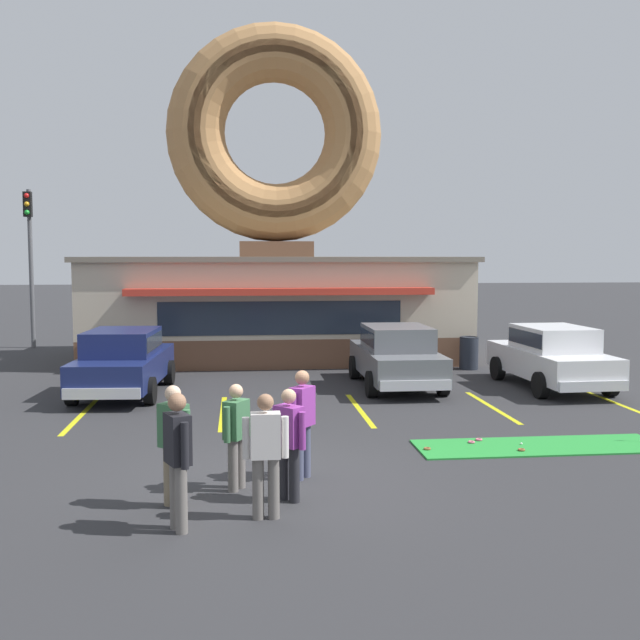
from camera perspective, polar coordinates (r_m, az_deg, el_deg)
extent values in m
plane|color=#2D2D30|center=(11.59, -3.92, -12.11)|extent=(160.00, 160.00, 0.00)
cube|color=brown|center=(25.27, -3.36, -1.78)|extent=(12.00, 6.00, 0.90)
cube|color=beige|center=(25.14, -3.38, 1.85)|extent=(12.00, 6.00, 2.30)
cube|color=slate|center=(25.10, -3.40, 4.65)|extent=(12.30, 6.30, 0.16)
cube|color=red|center=(21.83, -2.96, 2.18)|extent=(9.00, 0.60, 0.20)
cube|color=#232D3D|center=(22.17, -3.00, 0.14)|extent=(7.20, 0.03, 1.00)
cube|color=brown|center=(25.10, -3.40, 5.41)|extent=(2.40, 1.80, 0.50)
torus|color=#B27F4C|center=(25.42, -3.44, 14.00)|extent=(7.10, 1.90, 7.10)
torus|color=#936038|center=(25.00, -3.40, 14.16)|extent=(6.25, 1.05, 6.24)
cube|color=green|center=(14.02, 16.35, -9.21)|extent=(4.39, 1.30, 0.03)
torus|color=brown|center=(13.56, 15.10, -9.52)|extent=(0.13, 0.13, 0.04)
torus|color=#D8667F|center=(14.11, 12.01, -8.90)|extent=(0.13, 0.13, 0.04)
torus|color=brown|center=(13.31, 8.17, -9.67)|extent=(0.13, 0.13, 0.04)
torus|color=#D8667F|center=(13.90, 11.47, -9.10)|extent=(0.13, 0.13, 0.04)
sphere|color=white|center=(13.97, 15.09, -9.08)|extent=(0.04, 0.04, 0.04)
cube|color=silver|center=(20.16, 17.16, -3.09)|extent=(1.91, 4.46, 0.68)
cube|color=silver|center=(19.94, 17.39, -1.33)|extent=(1.63, 2.15, 0.60)
cube|color=#232D3D|center=(19.94, 17.39, -1.27)|extent=(1.65, 2.07, 0.36)
cube|color=silver|center=(22.20, 14.68, -2.94)|extent=(1.67, 0.16, 0.24)
cube|color=silver|center=(18.23, 20.14, -4.77)|extent=(1.67, 0.16, 0.24)
cylinder|color=black|center=(21.09, 13.38, -3.59)|extent=(0.24, 0.65, 0.64)
cylinder|color=black|center=(21.80, 17.70, -3.42)|extent=(0.24, 0.65, 0.64)
cylinder|color=black|center=(18.62, 16.47, -4.78)|extent=(0.24, 0.65, 0.64)
cylinder|color=black|center=(19.41, 21.21, -4.52)|extent=(0.24, 0.65, 0.64)
cube|color=navy|center=(18.99, -14.70, -3.51)|extent=(2.05, 4.51, 0.68)
cube|color=navy|center=(18.76, -14.84, -1.65)|extent=(1.70, 2.20, 0.60)
cube|color=#232D3D|center=(18.76, -14.85, -1.59)|extent=(1.72, 2.12, 0.36)
cube|color=silver|center=(21.18, -13.40, -3.28)|extent=(1.67, 0.21, 0.24)
cube|color=silver|center=(16.88, -16.31, -5.42)|extent=(1.67, 0.21, 0.24)
cylinder|color=black|center=(20.55, -16.27, -3.88)|extent=(0.26, 0.65, 0.64)
cylinder|color=black|center=(20.20, -11.41, -3.93)|extent=(0.26, 0.65, 0.64)
cylinder|color=black|center=(17.95, -18.37, -5.18)|extent=(0.26, 0.65, 0.64)
cylinder|color=black|center=(17.55, -12.82, -5.29)|extent=(0.26, 0.65, 0.64)
cube|color=slate|center=(19.48, 5.79, -3.17)|extent=(1.77, 4.40, 0.68)
cube|color=slate|center=(19.25, 5.90, -1.34)|extent=(1.56, 2.10, 0.60)
cube|color=#232D3D|center=(19.25, 5.90, -1.29)|extent=(1.59, 2.02, 0.36)
cube|color=silver|center=(21.68, 4.58, -2.98)|extent=(1.67, 0.10, 0.24)
cube|color=silver|center=(17.37, 7.30, -4.97)|extent=(1.67, 0.10, 0.24)
cylinder|color=black|center=(20.70, 2.62, -3.62)|extent=(0.22, 0.64, 0.64)
cylinder|color=black|center=(21.04, 7.37, -3.52)|extent=(0.22, 0.64, 0.64)
cylinder|color=black|center=(18.04, 3.93, -4.89)|extent=(0.22, 0.64, 0.64)
cylinder|color=black|center=(18.43, 9.35, -4.74)|extent=(0.22, 0.64, 0.64)
cylinder|color=slate|center=(9.53, -10.52, -13.30)|extent=(0.15, 0.15, 0.85)
cylinder|color=slate|center=(9.71, -10.94, -12.96)|extent=(0.15, 0.15, 0.85)
cube|color=black|center=(9.42, -10.80, -8.88)|extent=(0.38, 0.45, 0.62)
cylinder|color=black|center=(9.20, -10.26, -9.40)|extent=(0.10, 0.10, 0.57)
cylinder|color=black|center=(9.66, -11.31, -8.73)|extent=(0.10, 0.10, 0.57)
sphere|color=#9E7051|center=(9.32, -10.85, -6.17)|extent=(0.23, 0.23, 0.23)
cylinder|color=#232328|center=(10.64, -2.78, -11.50)|extent=(0.15, 0.15, 0.77)
cylinder|color=#232328|center=(10.51, -1.97, -11.70)|extent=(0.15, 0.15, 0.77)
cube|color=#8C3393|center=(10.40, -2.39, -8.08)|extent=(0.43, 0.44, 0.56)
cylinder|color=#8C3393|center=(10.58, -3.39, -8.02)|extent=(0.10, 0.10, 0.52)
cylinder|color=#8C3393|center=(10.24, -1.36, -8.44)|extent=(0.10, 0.10, 0.52)
sphere|color=tan|center=(10.32, -2.40, -5.83)|extent=(0.21, 0.21, 0.21)
cylinder|color=slate|center=(11.19, -6.10, -10.72)|extent=(0.15, 0.15, 0.76)
cylinder|color=slate|center=(11.02, -6.64, -10.96)|extent=(0.15, 0.15, 0.76)
cube|color=#386B42|center=(10.94, -6.40, -7.52)|extent=(0.40, 0.45, 0.56)
cylinder|color=#386B42|center=(11.16, -5.72, -7.42)|extent=(0.10, 0.10, 0.51)
cylinder|color=#386B42|center=(10.74, -7.10, -7.92)|extent=(0.10, 0.10, 0.51)
sphere|color=tan|center=(10.86, -6.42, -5.41)|extent=(0.20, 0.20, 0.20)
cylinder|color=slate|center=(9.90, -3.55, -12.66)|extent=(0.15, 0.15, 0.80)
cylinder|color=slate|center=(9.90, -4.74, -12.68)|extent=(0.15, 0.15, 0.80)
cube|color=silver|center=(9.71, -4.17, -8.76)|extent=(0.38, 0.24, 0.59)
cylinder|color=silver|center=(9.73, -2.68, -8.90)|extent=(0.10, 0.10, 0.54)
cylinder|color=silver|center=(9.71, -5.66, -8.95)|extent=(0.10, 0.10, 0.54)
sphere|color=#9E7051|center=(9.62, -4.19, -6.27)|extent=(0.22, 0.22, 0.22)
cylinder|color=#474C66|center=(11.48, -1.63, -10.13)|extent=(0.15, 0.15, 0.82)
cylinder|color=#474C66|center=(11.64, -1.09, -9.92)|extent=(0.15, 0.15, 0.82)
cube|color=#8C3393|center=(11.40, -1.36, -6.59)|extent=(0.42, 0.45, 0.60)
cylinder|color=#8C3393|center=(11.20, -2.06, -6.95)|extent=(0.10, 0.10, 0.55)
cylinder|color=#8C3393|center=(11.61, -0.69, -6.52)|extent=(0.10, 0.10, 0.55)
sphere|color=#9E7051|center=(11.32, -1.37, -4.41)|extent=(0.22, 0.22, 0.22)
cylinder|color=#7F7056|center=(10.44, -10.65, -11.77)|extent=(0.15, 0.15, 0.82)
cylinder|color=#7F7056|center=(10.58, -11.43, -11.56)|extent=(0.15, 0.15, 0.82)
cube|color=#386B42|center=(10.33, -11.11, -7.91)|extent=(0.44, 0.43, 0.60)
cylinder|color=#386B42|center=(10.16, -10.11, -8.28)|extent=(0.10, 0.10, 0.55)
cylinder|color=#386B42|center=(10.51, -12.07, -7.87)|extent=(0.10, 0.10, 0.55)
sphere|color=beige|center=(10.24, -11.15, -5.52)|extent=(0.22, 0.22, 0.22)
cylinder|color=#232833|center=(22.86, 11.27, -2.51)|extent=(0.56, 0.56, 0.95)
torus|color=black|center=(22.80, 11.29, -1.33)|extent=(0.57, 0.57, 0.05)
cylinder|color=#595B60|center=(29.44, -21.15, 3.63)|extent=(0.16, 0.16, 5.80)
cube|color=black|center=(29.32, -21.38, 8.21)|extent=(0.28, 0.24, 0.90)
sphere|color=red|center=(29.22, -21.46, 8.81)|extent=(0.18, 0.18, 0.18)
sphere|color=orange|center=(29.20, -21.44, 8.23)|extent=(0.18, 0.18, 0.18)
sphere|color=green|center=(29.19, -21.43, 7.64)|extent=(0.18, 0.18, 0.18)
cube|color=yellow|center=(16.77, -17.79, -6.98)|extent=(0.12, 3.60, 0.01)
cube|color=yellow|center=(16.43, -7.41, -7.02)|extent=(0.12, 3.60, 0.01)
cube|color=yellow|center=(16.63, 3.05, -6.84)|extent=(0.12, 3.60, 0.01)
cube|color=yellow|center=(17.36, 12.93, -6.46)|extent=(0.12, 3.60, 0.01)
cube|color=yellow|center=(18.55, 21.77, -5.96)|extent=(0.12, 3.60, 0.01)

